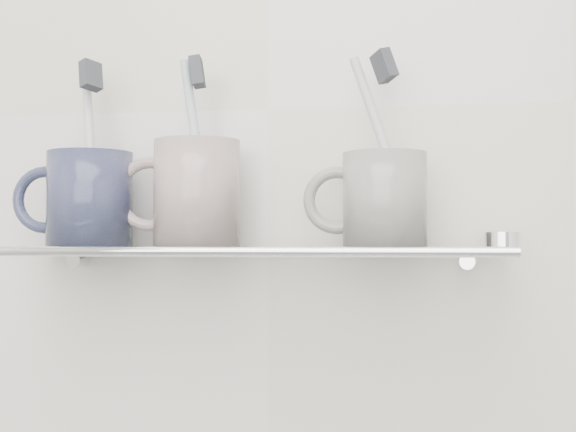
% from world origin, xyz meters
% --- Properties ---
extents(wall_back, '(2.50, 0.00, 2.50)m').
position_xyz_m(wall_back, '(0.00, 1.10, 1.25)').
color(wall_back, silver).
rests_on(wall_back, ground).
extents(shelf_glass, '(0.50, 0.12, 0.01)m').
position_xyz_m(shelf_glass, '(0.00, 1.04, 1.10)').
color(shelf_glass, silver).
rests_on(shelf_glass, wall_back).
extents(shelf_rail, '(0.50, 0.01, 0.01)m').
position_xyz_m(shelf_rail, '(0.00, 0.98, 1.10)').
color(shelf_rail, silver).
rests_on(shelf_rail, shelf_glass).
extents(bracket_left, '(0.02, 0.03, 0.02)m').
position_xyz_m(bracket_left, '(-0.21, 1.09, 1.09)').
color(bracket_left, silver).
rests_on(bracket_left, wall_back).
extents(bracket_right, '(0.02, 0.03, 0.02)m').
position_xyz_m(bracket_right, '(0.21, 1.09, 1.09)').
color(bracket_right, silver).
rests_on(bracket_right, wall_back).
extents(mug_left, '(0.10, 0.10, 0.10)m').
position_xyz_m(mug_left, '(-0.18, 1.04, 1.15)').
color(mug_left, '#1E243D').
rests_on(mug_left, shelf_glass).
extents(mug_left_handle, '(0.07, 0.01, 0.07)m').
position_xyz_m(mug_left_handle, '(-0.23, 1.04, 1.15)').
color(mug_left_handle, '#1E243D').
rests_on(mug_left_handle, mug_left).
extents(toothbrush_left, '(0.04, 0.06, 0.19)m').
position_xyz_m(toothbrush_left, '(-0.18, 1.04, 1.20)').
color(toothbrush_left, silver).
rests_on(toothbrush_left, mug_left).
extents(bristles_left, '(0.03, 0.03, 0.03)m').
position_xyz_m(bristles_left, '(-0.18, 1.04, 1.28)').
color(bristles_left, '#303338').
rests_on(bristles_left, toothbrush_left).
extents(mug_center, '(0.10, 0.10, 0.11)m').
position_xyz_m(mug_center, '(-0.06, 1.04, 1.15)').
color(mug_center, silver).
rests_on(mug_center, shelf_glass).
extents(mug_center_handle, '(0.08, 0.01, 0.08)m').
position_xyz_m(mug_center_handle, '(-0.11, 1.04, 1.15)').
color(mug_center_handle, silver).
rests_on(mug_center_handle, mug_center).
extents(toothbrush_center, '(0.04, 0.02, 0.19)m').
position_xyz_m(toothbrush_center, '(-0.06, 1.04, 1.20)').
color(toothbrush_center, '#A3BDC4').
rests_on(toothbrush_center, mug_center).
extents(bristles_center, '(0.02, 0.02, 0.03)m').
position_xyz_m(bristles_center, '(-0.06, 1.04, 1.28)').
color(bristles_center, '#303338').
rests_on(bristles_center, toothbrush_center).
extents(mug_right, '(0.10, 0.10, 0.09)m').
position_xyz_m(mug_right, '(0.13, 1.04, 1.15)').
color(mug_right, silver).
rests_on(mug_right, shelf_glass).
extents(mug_right_handle, '(0.07, 0.01, 0.07)m').
position_xyz_m(mug_right_handle, '(0.08, 1.04, 1.15)').
color(mug_right_handle, silver).
rests_on(mug_right_handle, mug_right).
extents(toothbrush_right, '(0.07, 0.03, 0.18)m').
position_xyz_m(toothbrush_right, '(0.13, 1.04, 1.20)').
color(toothbrush_right, beige).
rests_on(toothbrush_right, mug_right).
extents(bristles_right, '(0.03, 0.03, 0.04)m').
position_xyz_m(bristles_right, '(0.13, 1.04, 1.28)').
color(bristles_right, '#303338').
rests_on(bristles_right, toothbrush_right).
extents(chrome_cap, '(0.04, 0.04, 0.01)m').
position_xyz_m(chrome_cap, '(0.24, 1.04, 1.11)').
color(chrome_cap, silver).
rests_on(chrome_cap, shelf_glass).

